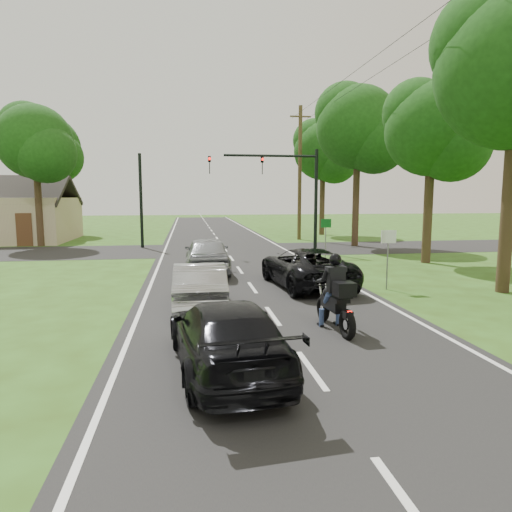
# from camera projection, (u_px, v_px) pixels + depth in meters

# --- Properties ---
(ground) EXTENTS (140.00, 140.00, 0.00)m
(ground) POSITION_uv_depth(u_px,v_px,m) (273.00, 316.00, 12.65)
(ground) COLOR #2F4814
(ground) RESTS_ON ground
(road) EXTENTS (8.00, 100.00, 0.01)m
(road) POSITION_uv_depth(u_px,v_px,m) (235.00, 264.00, 22.45)
(road) COLOR black
(road) RESTS_ON ground
(cross_road) EXTENTS (60.00, 7.00, 0.01)m
(cross_road) POSITION_uv_depth(u_px,v_px,m) (225.00, 250.00, 28.34)
(cross_road) COLOR black
(cross_road) RESTS_ON ground
(motorcycle_rider) EXTENTS (0.65, 2.26, 1.95)m
(motorcycle_rider) POSITION_uv_depth(u_px,v_px,m) (336.00, 300.00, 11.22)
(motorcycle_rider) COLOR black
(motorcycle_rider) RESTS_ON ground
(dark_suv) EXTENTS (2.86, 5.34, 1.43)m
(dark_suv) POSITION_uv_depth(u_px,v_px,m) (306.00, 267.00, 16.77)
(dark_suv) COLOR black
(dark_suv) RESTS_ON road
(silver_sedan) EXTENTS (1.49, 4.18, 1.37)m
(silver_sedan) POSITION_uv_depth(u_px,v_px,m) (200.00, 286.00, 13.38)
(silver_sedan) COLOR #A9AAAE
(silver_sedan) RESTS_ON road
(silver_suv) EXTENTS (1.91, 4.69, 1.60)m
(silver_suv) POSITION_uv_depth(u_px,v_px,m) (207.00, 254.00, 19.68)
(silver_suv) COLOR #999CA0
(silver_suv) RESTS_ON road
(dark_car_behind) EXTENTS (2.35, 4.82, 1.35)m
(dark_car_behind) POSITION_uv_depth(u_px,v_px,m) (226.00, 336.00, 8.62)
(dark_car_behind) COLOR black
(dark_car_behind) RESTS_ON road
(traffic_signal) EXTENTS (6.38, 0.44, 6.00)m
(traffic_signal) POSITION_uv_depth(u_px,v_px,m) (285.00, 182.00, 26.33)
(traffic_signal) COLOR black
(traffic_signal) RESTS_ON ground
(signal_pole_far) EXTENTS (0.20, 0.20, 6.00)m
(signal_pole_far) POSITION_uv_depth(u_px,v_px,m) (141.00, 201.00, 29.14)
(signal_pole_far) COLOR black
(signal_pole_far) RESTS_ON ground
(utility_pole_far) EXTENTS (1.60, 0.28, 10.00)m
(utility_pole_far) POSITION_uv_depth(u_px,v_px,m) (300.00, 173.00, 34.47)
(utility_pole_far) COLOR brown
(utility_pole_far) RESTS_ON ground
(sign_white) EXTENTS (0.55, 0.07, 2.12)m
(sign_white) POSITION_uv_depth(u_px,v_px,m) (388.00, 245.00, 16.06)
(sign_white) COLOR slate
(sign_white) RESTS_ON ground
(sign_green) EXTENTS (0.55, 0.07, 2.12)m
(sign_green) POSITION_uv_depth(u_px,v_px,m) (326.00, 229.00, 23.93)
(sign_green) COLOR slate
(sign_green) RESTS_ON ground
(tree_row_c) EXTENTS (4.80, 4.65, 8.76)m
(tree_row_c) POSITION_uv_depth(u_px,v_px,m) (439.00, 135.00, 21.90)
(tree_row_c) COLOR #332316
(tree_row_c) RESTS_ON ground
(tree_row_d) EXTENTS (5.76, 5.58, 10.45)m
(tree_row_d) POSITION_uv_depth(u_px,v_px,m) (364.00, 132.00, 29.46)
(tree_row_d) COLOR #332316
(tree_row_d) RESTS_ON ground
(tree_row_e) EXTENTS (5.28, 5.12, 9.61)m
(tree_row_e) POSITION_uv_depth(u_px,v_px,m) (327.00, 154.00, 38.43)
(tree_row_e) COLOR #332316
(tree_row_e) RESTS_ON ground
(tree_left_near) EXTENTS (5.12, 4.96, 9.22)m
(tree_left_near) POSITION_uv_depth(u_px,v_px,m) (38.00, 146.00, 29.46)
(tree_left_near) COLOR #332316
(tree_left_near) RESTS_ON ground
(tree_left_far) EXTENTS (5.76, 5.58, 10.14)m
(tree_left_far) POSITION_uv_depth(u_px,v_px,m) (51.00, 151.00, 38.87)
(tree_left_far) COLOR #332316
(tree_left_far) RESTS_ON ground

